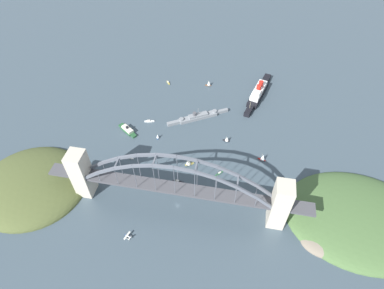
{
  "coord_description": "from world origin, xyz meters",
  "views": [
    {
      "loc": [
        48.44,
        -175.78,
        286.74
      ],
      "look_at": [
        0.0,
        80.15,
        8.0
      ],
      "focal_mm": 30.11,
      "sensor_mm": 36.0,
      "label": 1
    }
  ],
  "objects_px": {
    "small_boat_1": "(168,83)",
    "small_boat_0": "(158,136)",
    "small_boat_2": "(219,173)",
    "small_boat_4": "(227,139)",
    "small_boat_3": "(209,83)",
    "small_boat_7": "(189,162)",
    "harbor_ferry_steamer": "(127,130)",
    "small_boat_6": "(130,158)",
    "harbor_arch_bridge": "(177,188)",
    "small_boat_5": "(149,121)",
    "seaplane_taxiing_near_bridge": "(128,236)",
    "small_boat_8": "(263,157)",
    "naval_cruiser": "(198,117)",
    "ocean_liner": "(258,92)",
    "small_boat_9": "(178,181)"
  },
  "relations": [
    {
      "from": "small_boat_1",
      "to": "small_boat_0",
      "type": "bearing_deg",
      "value": -82.83
    },
    {
      "from": "small_boat_2",
      "to": "small_boat_4",
      "type": "bearing_deg",
      "value": 87.27
    },
    {
      "from": "small_boat_0",
      "to": "small_boat_4",
      "type": "xyz_separation_m",
      "value": [
        84.59,
        10.69,
        0.59
      ]
    },
    {
      "from": "small_boat_1",
      "to": "small_boat_2",
      "type": "distance_m",
      "value": 182.5
    },
    {
      "from": "small_boat_1",
      "to": "small_boat_3",
      "type": "height_order",
      "value": "small_boat_3"
    },
    {
      "from": "small_boat_3",
      "to": "small_boat_7",
      "type": "relative_size",
      "value": 0.84
    },
    {
      "from": "harbor_ferry_steamer",
      "to": "small_boat_2",
      "type": "xyz_separation_m",
      "value": [
        123.02,
        -46.12,
        -1.72
      ]
    },
    {
      "from": "small_boat_1",
      "to": "small_boat_2",
      "type": "xyz_separation_m",
      "value": [
        96.42,
        -154.96,
        -0.11
      ]
    },
    {
      "from": "harbor_ferry_steamer",
      "to": "small_boat_6",
      "type": "distance_m",
      "value": 46.25
    },
    {
      "from": "small_boat_4",
      "to": "small_boat_6",
      "type": "height_order",
      "value": "small_boat_4"
    },
    {
      "from": "small_boat_6",
      "to": "harbor_arch_bridge",
      "type": "bearing_deg",
      "value": -37.37
    },
    {
      "from": "harbor_arch_bridge",
      "to": "small_boat_0",
      "type": "relative_size",
      "value": 37.53
    },
    {
      "from": "small_boat_5",
      "to": "small_boat_7",
      "type": "height_order",
      "value": "small_boat_7"
    },
    {
      "from": "seaplane_taxiing_near_bridge",
      "to": "small_boat_8",
      "type": "distance_m",
      "value": 173.6
    },
    {
      "from": "naval_cruiser",
      "to": "small_boat_4",
      "type": "relative_size",
      "value": 8.76
    },
    {
      "from": "small_boat_2",
      "to": "small_boat_8",
      "type": "height_order",
      "value": "small_boat_8"
    },
    {
      "from": "small_boat_5",
      "to": "small_boat_2",
      "type": "bearing_deg",
      "value": -34.07
    },
    {
      "from": "harbor_arch_bridge",
      "to": "small_boat_8",
      "type": "bearing_deg",
      "value": 43.05
    },
    {
      "from": "small_boat_3",
      "to": "small_boat_4",
      "type": "relative_size",
      "value": 1.13
    },
    {
      "from": "small_boat_7",
      "to": "small_boat_8",
      "type": "bearing_deg",
      "value": 15.27
    },
    {
      "from": "small_boat_5",
      "to": "harbor_arch_bridge",
      "type": "bearing_deg",
      "value": -61.39
    },
    {
      "from": "harbor_arch_bridge",
      "to": "seaplane_taxiing_near_bridge",
      "type": "bearing_deg",
      "value": -131.62
    },
    {
      "from": "ocean_liner",
      "to": "naval_cruiser",
      "type": "height_order",
      "value": "ocean_liner"
    },
    {
      "from": "small_boat_0",
      "to": "small_boat_9",
      "type": "relative_size",
      "value": 0.55
    },
    {
      "from": "harbor_arch_bridge",
      "to": "ocean_liner",
      "type": "relative_size",
      "value": 2.65
    },
    {
      "from": "harbor_arch_bridge",
      "to": "small_boat_3",
      "type": "relative_size",
      "value": 27.07
    },
    {
      "from": "small_boat_5",
      "to": "small_boat_7",
      "type": "relative_size",
      "value": 1.14
    },
    {
      "from": "harbor_ferry_steamer",
      "to": "small_boat_7",
      "type": "relative_size",
      "value": 2.51
    },
    {
      "from": "seaplane_taxiing_near_bridge",
      "to": "small_boat_2",
      "type": "bearing_deg",
      "value": 50.69
    },
    {
      "from": "ocean_liner",
      "to": "small_boat_5",
      "type": "bearing_deg",
      "value": -149.38
    },
    {
      "from": "ocean_liner",
      "to": "harbor_ferry_steamer",
      "type": "relative_size",
      "value": 3.42
    },
    {
      "from": "harbor_ferry_steamer",
      "to": "small_boat_3",
      "type": "distance_m",
      "value": 143.07
    },
    {
      "from": "small_boat_3",
      "to": "seaplane_taxiing_near_bridge",
      "type": "bearing_deg",
      "value": -98.97
    },
    {
      "from": "naval_cruiser",
      "to": "small_boat_9",
      "type": "relative_size",
      "value": 5.92
    },
    {
      "from": "seaplane_taxiing_near_bridge",
      "to": "small_boat_5",
      "type": "xyz_separation_m",
      "value": [
        -24.87,
        161.44,
        -0.97
      ]
    },
    {
      "from": "small_boat_0",
      "to": "small_boat_4",
      "type": "height_order",
      "value": "small_boat_4"
    },
    {
      "from": "seaplane_taxiing_near_bridge",
      "to": "naval_cruiser",
      "type": "bearing_deg",
      "value": 78.58
    },
    {
      "from": "small_boat_3",
      "to": "small_boat_9",
      "type": "xyz_separation_m",
      "value": [
        -7.0,
        -179.4,
        -3.65
      ]
    },
    {
      "from": "small_boat_1",
      "to": "small_boat_8",
      "type": "bearing_deg",
      "value": -41.24
    },
    {
      "from": "ocean_liner",
      "to": "small_boat_3",
      "type": "relative_size",
      "value": 10.21
    },
    {
      "from": "small_boat_9",
      "to": "small_boat_0",
      "type": "bearing_deg",
      "value": 122.57
    },
    {
      "from": "small_boat_9",
      "to": "small_boat_3",
      "type": "bearing_deg",
      "value": 87.76
    },
    {
      "from": "harbor_ferry_steamer",
      "to": "small_boat_3",
      "type": "height_order",
      "value": "small_boat_3"
    },
    {
      "from": "small_boat_5",
      "to": "small_boat_9",
      "type": "bearing_deg",
      "value": -56.67
    },
    {
      "from": "ocean_liner",
      "to": "seaplane_taxiing_near_bridge",
      "type": "bearing_deg",
      "value": -114.78
    },
    {
      "from": "harbor_arch_bridge",
      "to": "seaplane_taxiing_near_bridge",
      "type": "distance_m",
      "value": 65.75
    },
    {
      "from": "harbor_ferry_steamer",
      "to": "small_boat_0",
      "type": "distance_m",
      "value": 41.19
    },
    {
      "from": "naval_cruiser",
      "to": "small_boat_1",
      "type": "xyz_separation_m",
      "value": [
        -56.42,
        68.69,
        -2.21
      ]
    },
    {
      "from": "small_boat_4",
      "to": "small_boat_7",
      "type": "bearing_deg",
      "value": -130.64
    },
    {
      "from": "seaplane_taxiing_near_bridge",
      "to": "harbor_arch_bridge",
      "type": "bearing_deg",
      "value": 48.38
    }
  ]
}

